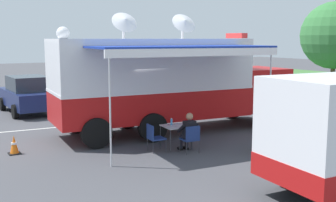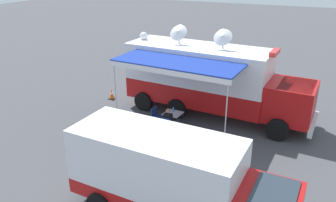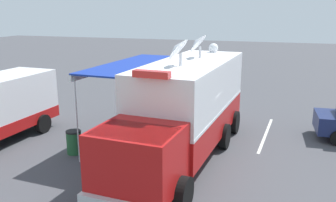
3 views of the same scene
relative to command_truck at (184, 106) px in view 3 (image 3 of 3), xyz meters
name	(u,v)px [view 3 (image 3 of 3)]	position (x,y,z in m)	size (l,w,h in m)	color
ground_plane	(190,148)	(-0.08, -0.74, -1.95)	(100.00, 100.00, 0.00)	#47474C
lot_stripe	(266,134)	(-2.87, -3.39, -1.94)	(0.12, 4.80, 0.01)	silver
command_truck	(184,106)	(0.00, 0.00, 0.00)	(5.22, 9.63, 4.53)	#B71414
folding_table	(140,124)	(2.23, -1.10, -1.27)	(0.85, 0.85, 0.73)	silver
water_bottle	(144,121)	(2.05, -1.16, -1.11)	(0.07, 0.07, 0.22)	#4C99D8
folding_chair_at_table	(122,126)	(3.03, -1.03, -1.43)	(0.51, 0.51, 0.87)	navy
folding_chair_beside_table	(145,122)	(2.32, -1.95, -1.43)	(0.51, 0.51, 0.87)	navy
seated_responder	(126,124)	(2.84, -1.02, -1.30)	(0.68, 0.58, 1.25)	black
trash_bin	(74,142)	(4.05, 1.11, -1.49)	(0.57, 0.57, 0.91)	#235B33
traffic_cone	(205,108)	(0.41, -5.77, -1.67)	(0.36, 0.36, 0.58)	black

